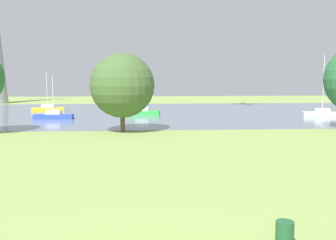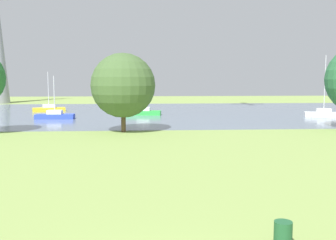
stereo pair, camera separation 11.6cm
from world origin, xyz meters
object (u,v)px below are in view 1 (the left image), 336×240
Objects in this scene: litter_bin at (285,234)px; sailboat_yellow at (48,109)px; tree_east_far at (122,85)px; sailboat_white at (322,113)px; sailboat_green at (142,112)px; sailboat_blue at (54,116)px.

litter_bin is 0.13× the size of sailboat_yellow.
sailboat_white is at bearing 26.74° from tree_east_far.
tree_east_far reaches higher than sailboat_green.
sailboat_blue is (-11.13, -4.45, -0.00)m from sailboat_green.
litter_bin is at bearing -84.70° from sailboat_green.
sailboat_yellow is 0.80× the size of tree_east_far.
sailboat_blue reaches higher than litter_bin.
sailboat_green is 17.69m from tree_east_far.
litter_bin is 0.11× the size of tree_east_far.
sailboat_white reaches higher than sailboat_yellow.
sailboat_white reaches higher than litter_bin.
sailboat_white is at bearing -15.73° from sailboat_yellow.
litter_bin is at bearing -116.70° from sailboat_white.
sailboat_green is at bearing 170.17° from sailboat_white.
sailboat_white is 1.08× the size of tree_east_far.
sailboat_white is (23.80, -4.12, 0.03)m from sailboat_green.
sailboat_yellow is 39.64m from sailboat_white.
sailboat_blue is at bearing 125.80° from tree_east_far.
sailboat_green is (-4.03, 43.43, 0.05)m from litter_bin.
tree_east_far is at bearing 102.89° from litter_bin.
sailboat_white is at bearing 0.53° from sailboat_blue.
tree_east_far is at bearing -62.49° from sailboat_yellow.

